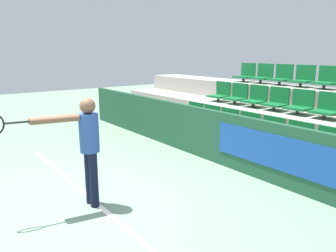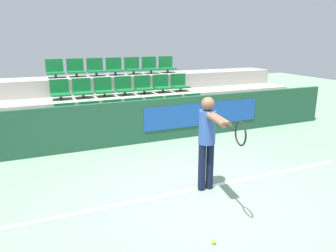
{
  "view_description": "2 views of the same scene",
  "coord_description": "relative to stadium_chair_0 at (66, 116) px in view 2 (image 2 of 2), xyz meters",
  "views": [
    {
      "loc": [
        4.46,
        -1.54,
        2.26
      ],
      "look_at": [
        0.03,
        1.75,
        1.01
      ],
      "focal_mm": 35.0,
      "sensor_mm": 36.0,
      "label": 1
    },
    {
      "loc": [
        -2.59,
        -4.26,
        2.56
      ],
      "look_at": [
        -0.06,
        1.55,
        0.84
      ],
      "focal_mm": 35.0,
      "sensor_mm": 36.0,
      "label": 2
    }
  ],
  "objects": [
    {
      "name": "ground_plane",
      "position": [
        1.77,
        -3.87,
        -0.69
      ],
      "size": [
        30.0,
        30.0,
        0.0
      ],
      "primitive_type": "plane",
      "color": "gray"
    },
    {
      "name": "court_baseline",
      "position": [
        1.77,
        -3.54,
        -0.69
      ],
      "size": [
        6.38,
        0.08,
        0.01
      ],
      "color": "white",
      "rests_on": "ground"
    },
    {
      "name": "barrier_wall",
      "position": [
        1.81,
        -0.7,
        -0.15
      ],
      "size": [
        11.41,
        0.14,
        1.08
      ],
      "color": "#1E4C33",
      "rests_on": "ground"
    },
    {
      "name": "bleacher_tier_front",
      "position": [
        1.77,
        -0.12,
        -0.45
      ],
      "size": [
        11.01,
        0.99,
        0.48
      ],
      "color": "#ADA89E",
      "rests_on": "ground"
    },
    {
      "name": "bleacher_tier_middle",
      "position": [
        1.77,
        0.86,
        -0.22
      ],
      "size": [
        11.01,
        0.99,
        0.95
      ],
      "color": "#ADA89E",
      "rests_on": "ground"
    },
    {
      "name": "bleacher_tier_back",
      "position": [
        1.77,
        1.85,
        0.02
      ],
      "size": [
        11.01,
        0.99,
        1.43
      ],
      "color": "#ADA89E",
      "rests_on": "ground"
    },
    {
      "name": "stadium_chair_0",
      "position": [
        0.0,
        0.0,
        0.0
      ],
      "size": [
        0.5,
        0.41,
        0.53
      ],
      "color": "#333333",
      "rests_on": "bleacher_tier_front"
    },
    {
      "name": "stadium_chair_1",
      "position": [
        0.59,
        0.0,
        0.0
      ],
      "size": [
        0.5,
        0.41,
        0.53
      ],
      "color": "#333333",
      "rests_on": "bleacher_tier_front"
    },
    {
      "name": "stadium_chair_2",
      "position": [
        1.18,
        0.0,
        0.0
      ],
      "size": [
        0.5,
        0.41,
        0.53
      ],
      "color": "#333333",
      "rests_on": "bleacher_tier_front"
    },
    {
      "name": "stadium_chair_3",
      "position": [
        1.77,
        0.0,
        0.0
      ],
      "size": [
        0.5,
        0.41,
        0.53
      ],
      "color": "#333333",
      "rests_on": "bleacher_tier_front"
    },
    {
      "name": "stadium_chair_4",
      "position": [
        2.36,
        0.0,
        0.0
      ],
      "size": [
        0.5,
        0.41,
        0.53
      ],
      "color": "#333333",
      "rests_on": "bleacher_tier_front"
    },
    {
      "name": "stadium_chair_5",
      "position": [
        2.95,
        0.0,
        0.0
      ],
      "size": [
        0.5,
        0.41,
        0.53
      ],
      "color": "#333333",
      "rests_on": "bleacher_tier_front"
    },
    {
      "name": "stadium_chair_6",
      "position": [
        3.54,
        0.0,
        0.0
      ],
      "size": [
        0.5,
        0.41,
        0.53
      ],
      "color": "#333333",
      "rests_on": "bleacher_tier_front"
    },
    {
      "name": "stadium_chair_7",
      "position": [
        0.0,
        0.99,
        0.48
      ],
      "size": [
        0.5,
        0.41,
        0.53
      ],
      "color": "#333333",
      "rests_on": "bleacher_tier_middle"
    },
    {
      "name": "stadium_chair_8",
      "position": [
        0.59,
        0.99,
        0.48
      ],
      "size": [
        0.5,
        0.41,
        0.53
      ],
      "color": "#333333",
      "rests_on": "bleacher_tier_middle"
    },
    {
      "name": "stadium_chair_9",
      "position": [
        1.18,
        0.99,
        0.48
      ],
      "size": [
        0.5,
        0.41,
        0.53
      ],
      "color": "#333333",
      "rests_on": "bleacher_tier_middle"
    },
    {
      "name": "stadium_chair_10",
      "position": [
        1.77,
        0.99,
        0.48
      ],
      "size": [
        0.5,
        0.41,
        0.53
      ],
      "color": "#333333",
      "rests_on": "bleacher_tier_middle"
    },
    {
      "name": "stadium_chair_11",
      "position": [
        2.36,
        0.99,
        0.48
      ],
      "size": [
        0.5,
        0.41,
        0.53
      ],
      "color": "#333333",
      "rests_on": "bleacher_tier_middle"
    },
    {
      "name": "stadium_chair_12",
      "position": [
        2.95,
        0.99,
        0.48
      ],
      "size": [
        0.5,
        0.41,
        0.53
      ],
      "color": "#333333",
      "rests_on": "bleacher_tier_middle"
    },
    {
      "name": "stadium_chair_13",
      "position": [
        3.54,
        0.99,
        0.48
      ],
      "size": [
        0.5,
        0.41,
        0.53
      ],
      "color": "#333333",
      "rests_on": "bleacher_tier_middle"
    },
    {
      "name": "stadium_chair_14",
      "position": [
        0.0,
        1.98,
        0.95
      ],
      "size": [
        0.5,
        0.41,
        0.53
      ],
      "color": "#333333",
      "rests_on": "bleacher_tier_back"
    },
    {
      "name": "stadium_chair_15",
      "position": [
        0.59,
        1.98,
        0.95
      ],
      "size": [
        0.5,
        0.41,
        0.53
      ],
      "color": "#333333",
      "rests_on": "bleacher_tier_back"
    },
    {
      "name": "stadium_chair_16",
      "position": [
        1.18,
        1.98,
        0.95
      ],
      "size": [
        0.5,
        0.41,
        0.53
      ],
      "color": "#333333",
      "rests_on": "bleacher_tier_back"
    },
    {
      "name": "stadium_chair_17",
      "position": [
        1.77,
        1.98,
        0.95
      ],
      "size": [
        0.5,
        0.41,
        0.53
      ],
      "color": "#333333",
      "rests_on": "bleacher_tier_back"
    },
    {
      "name": "stadium_chair_18",
      "position": [
        2.36,
        1.98,
        0.95
      ],
      "size": [
        0.5,
        0.41,
        0.53
      ],
      "color": "#333333",
      "rests_on": "bleacher_tier_back"
    },
    {
      "name": "stadium_chair_19",
      "position": [
        2.95,
        1.98,
        0.95
      ],
      "size": [
        0.5,
        0.41,
        0.53
      ],
      "color": "#333333",
      "rests_on": "bleacher_tier_back"
    },
    {
      "name": "stadium_chair_20",
      "position": [
        3.54,
        1.98,
        0.95
      ],
      "size": [
        0.5,
        0.41,
        0.53
      ],
      "color": "#333333",
      "rests_on": "bleacher_tier_back"
    },
    {
      "name": "tennis_player",
      "position": [
        1.86,
        -3.67,
        0.3
      ],
      "size": [
        0.4,
        1.52,
        1.63
      ],
      "rotation": [
        0.0,
        0.0,
        -0.18
      ],
      "color": "black",
      "rests_on": "ground"
    },
    {
      "name": "tennis_ball",
      "position": [
        1.18,
        -5.02,
        -0.66
      ],
      "size": [
        0.07,
        0.07,
        0.07
      ],
      "color": "#CCDB33",
      "rests_on": "ground"
    }
  ]
}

